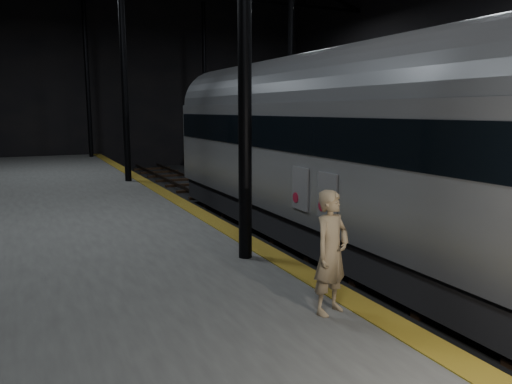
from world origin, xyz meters
TOP-DOWN VIEW (x-y plane):
  - ground at (0.00, 0.00)m, footprint 44.00×44.00m
  - platform_left at (-7.50, 0.00)m, footprint 9.00×43.80m
  - platform_right at (7.50, 0.00)m, footprint 9.00×43.80m
  - tactile_strip at (-3.25, 0.00)m, footprint 0.50×43.80m
  - track at (0.00, 0.00)m, footprint 2.40×43.00m
  - train at (-0.00, -2.38)m, footprint 3.03×20.24m
  - woman at (-3.80, -7.03)m, footprint 0.76×0.63m

SIDE VIEW (x-z plane):
  - ground at x=0.00m, z-range 0.00..0.00m
  - track at x=0.00m, z-range -0.05..0.19m
  - platform_left at x=-7.50m, z-range 0.00..1.00m
  - platform_right at x=7.50m, z-range 0.00..1.00m
  - tactile_strip at x=-3.25m, z-range 1.00..1.01m
  - woman at x=-3.80m, z-range 1.00..2.80m
  - train at x=0.00m, z-range 0.31..5.72m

